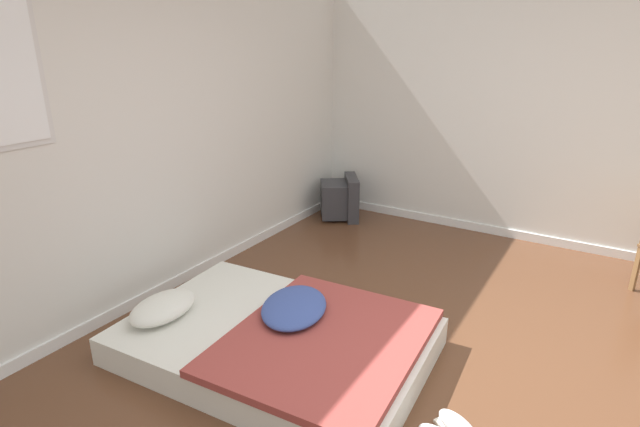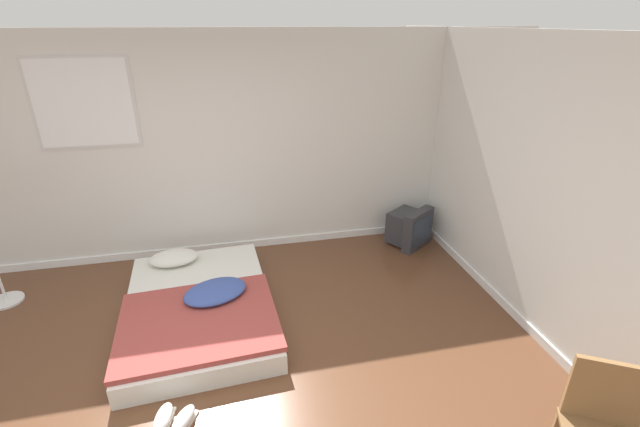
# 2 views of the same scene
# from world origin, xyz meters

# --- Properties ---
(ground_plane) EXTENTS (20.00, 20.00, 0.00)m
(ground_plane) POSITION_xyz_m (0.00, 0.00, 0.00)
(ground_plane) COLOR brown
(wall_back) EXTENTS (8.24, 0.08, 2.60)m
(wall_back) POSITION_xyz_m (-0.01, 2.54, 1.29)
(wall_back) COLOR silver
(wall_back) RESTS_ON ground_plane
(wall_right) EXTENTS (0.08, 7.42, 2.60)m
(wall_right) POSITION_xyz_m (2.95, 0.00, 1.29)
(wall_right) COLOR silver
(wall_right) RESTS_ON ground_plane
(mattress_bed) EXTENTS (1.47, 2.05, 0.34)m
(mattress_bed) POSITION_xyz_m (-0.09, 1.17, 0.13)
(mattress_bed) COLOR silver
(mattress_bed) RESTS_ON ground_plane
(crt_tv) EXTENTS (0.62, 0.61, 0.50)m
(crt_tv) POSITION_xyz_m (2.51, 2.15, 0.24)
(crt_tv) COLOR #333338
(crt_tv) RESTS_ON ground_plane
(wooden_chair) EXTENTS (0.61, 0.61, 0.86)m
(wooden_chair) POSITION_xyz_m (2.35, -1.04, 0.50)
(wooden_chair) COLOR olive
(wooden_chair) RESTS_ON ground_plane
(sneaker_pair) EXTENTS (0.33, 0.33, 0.10)m
(sneaker_pair) POSITION_xyz_m (-0.24, -0.06, 0.05)
(sneaker_pair) COLOR silver
(sneaker_pair) RESTS_ON ground_plane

